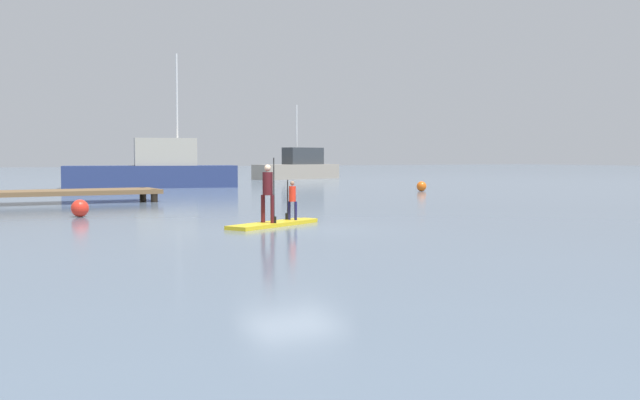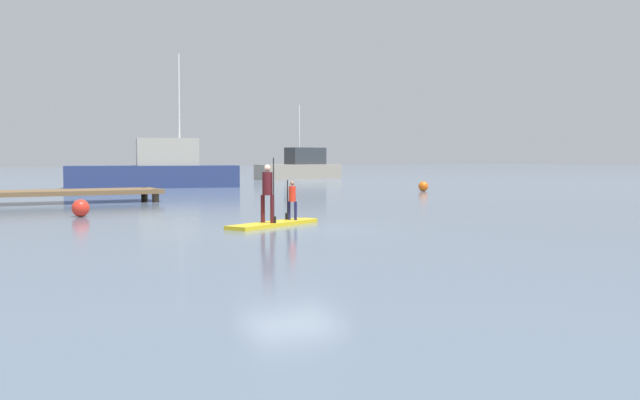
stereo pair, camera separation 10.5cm
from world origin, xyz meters
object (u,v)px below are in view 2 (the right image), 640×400
object	(u,v)px
paddleboard_near	(275,224)
mooring_buoy_mid	(423,186)
fishing_boat_white_large	(157,170)
mooring_buoy_near	(81,208)
paddler_adult	(268,190)
motor_boat_small_navy	(301,167)
paddler_child_solo	(292,198)

from	to	relation	value
paddleboard_near	mooring_buoy_mid	size ratio (longest dim) A/B	6.09
fishing_boat_white_large	paddleboard_near	bearing A→B (deg)	-98.61
mooring_buoy_near	mooring_buoy_mid	size ratio (longest dim) A/B	1.02
fishing_boat_white_large	mooring_buoy_near	distance (m)	21.74
paddler_adult	motor_boat_small_navy	world-z (taller)	motor_boat_small_navy
mooring_buoy_near	fishing_boat_white_large	bearing A→B (deg)	68.51
paddleboard_near	mooring_buoy_near	bearing A→B (deg)	126.99
paddler_child_solo	mooring_buoy_mid	bearing A→B (deg)	44.12
paddler_child_solo	fishing_boat_white_large	distance (m)	25.45
paddler_adult	fishing_boat_white_large	bearing A→B (deg)	80.85
fishing_boat_white_large	motor_boat_small_navy	distance (m)	19.22
paddleboard_near	fishing_boat_white_large	size ratio (longest dim) A/B	0.31
paddler_adult	motor_boat_small_navy	distance (m)	42.19
paddleboard_near	paddler_adult	world-z (taller)	paddler_adult
paddler_child_solo	fishing_boat_white_large	xyz separation A→B (m)	(3.19, 25.25, 0.36)
motor_boat_small_navy	mooring_buoy_mid	world-z (taller)	motor_boat_small_navy
paddler_child_solo	mooring_buoy_mid	size ratio (longest dim) A/B	2.10
paddler_child_solo	fishing_boat_white_large	bearing A→B (deg)	82.81
fishing_boat_white_large	paddler_child_solo	bearing A→B (deg)	-97.19
paddler_child_solo	motor_boat_small_navy	size ratio (longest dim) A/B	0.14
paddleboard_near	fishing_boat_white_large	distance (m)	25.94
fishing_boat_white_large	mooring_buoy_mid	size ratio (longest dim) A/B	19.47
fishing_boat_white_large	paddler_adult	bearing A→B (deg)	-99.15
paddler_child_solo	paddleboard_near	bearing A→B (deg)	-151.18
paddler_child_solo	mooring_buoy_mid	distance (m)	20.20
paddleboard_near	motor_boat_small_navy	distance (m)	41.94
motor_boat_small_navy	paddleboard_near	bearing A→B (deg)	-117.20
fishing_boat_white_large	motor_boat_small_navy	bearing A→B (deg)	37.34
paddler_child_solo	mooring_buoy_mid	xyz separation A→B (m)	(14.49, 14.06, -0.44)
paddler_child_solo	mooring_buoy_near	size ratio (longest dim) A/B	2.05
paddler_child_solo	mooring_buoy_near	xyz separation A→B (m)	(-4.77, 5.03, -0.43)
paddleboard_near	motor_boat_small_navy	xyz separation A→B (m)	(19.16, 37.29, 0.89)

